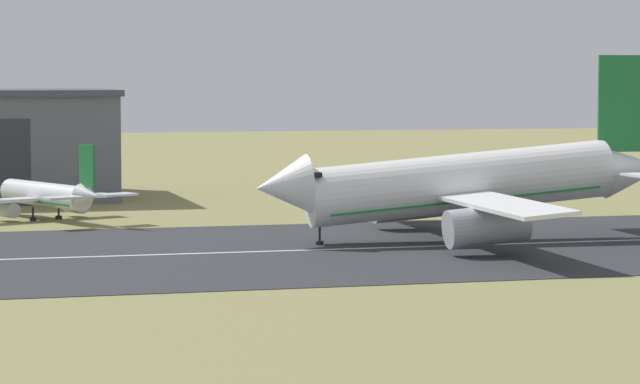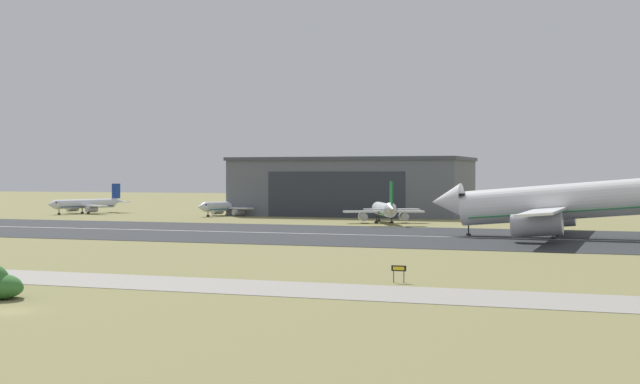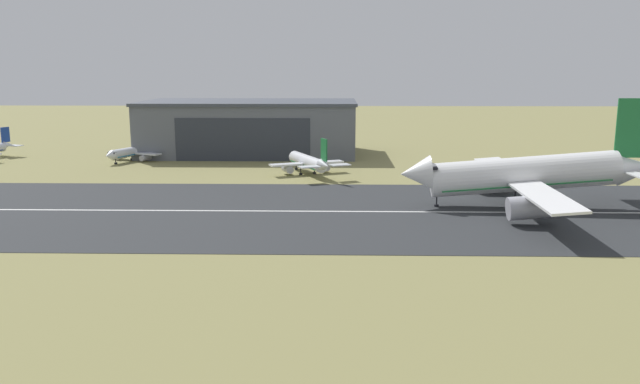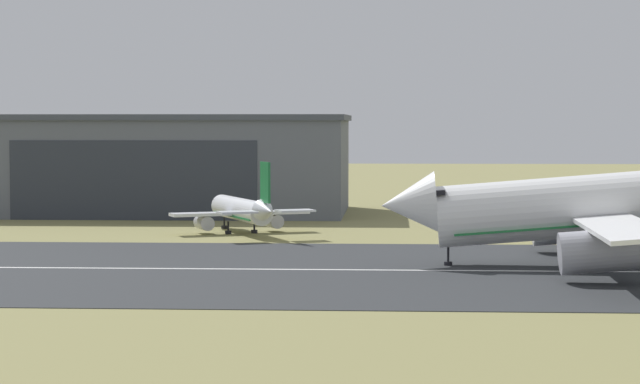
{
  "view_description": "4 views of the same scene",
  "coord_description": "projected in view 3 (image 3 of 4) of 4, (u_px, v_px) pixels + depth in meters",
  "views": [
    {
      "loc": [
        -20.29,
        -50.97,
        17.69
      ],
      "look_at": [
        12.88,
        72.7,
        7.87
      ],
      "focal_mm": 85.0,
      "sensor_mm": 36.0,
      "label": 1
    },
    {
      "loc": [
        47.73,
        -60.07,
        11.2
      ],
      "look_at": [
        2.74,
        69.97,
        8.45
      ],
      "focal_mm": 50.0,
      "sensor_mm": 36.0,
      "label": 2
    },
    {
      "loc": [
        1.58,
        -11.72,
        25.03
      ],
      "look_at": [
        -0.39,
        72.4,
        8.4
      ],
      "focal_mm": 35.0,
      "sensor_mm": 36.0,
      "label": 3
    },
    {
      "loc": [
        14.73,
        -24.8,
        14.43
      ],
      "look_at": [
        8.91,
        76.31,
        8.84
      ],
      "focal_mm": 70.0,
      "sensor_mm": 36.0,
      "label": 4
    }
  ],
  "objects": [
    {
      "name": "runway_centreline",
      "position": [
        325.0,
        211.0,
        111.31
      ],
      "size": [
        456.24,
        0.7,
        0.01
      ],
      "primitive_type": "cube",
      "color": "silver",
      "rests_on": "runway_strip"
    },
    {
      "name": "hangar_building",
      "position": [
        250.0,
        127.0,
        186.34
      ],
      "size": [
        62.92,
        33.23,
        15.77
      ],
      "color": "slate",
      "rests_on": "ground_plane"
    },
    {
      "name": "ground_plane",
      "position": [
        318.0,
        318.0,
        63.85
      ],
      "size": [
        746.93,
        746.93,
        0.0
      ],
      "primitive_type": "plane",
      "color": "olive"
    },
    {
      "name": "airplane_parked_centre",
      "position": [
        308.0,
        162.0,
        149.86
      ],
      "size": [
        19.59,
        24.7,
        9.69
      ],
      "color": "silver",
      "rests_on": "ground_plane"
    },
    {
      "name": "airplane_landing",
      "position": [
        525.0,
        175.0,
        113.31
      ],
      "size": [
        46.87,
        54.87,
        19.97
      ],
      "color": "white",
      "rests_on": "ground_plane"
    },
    {
      "name": "airplane_parked_west",
      "position": [
        136.0,
        151.0,
        173.64
      ],
      "size": [
        17.85,
        23.74,
        8.32
      ],
      "color": "silver",
      "rests_on": "ground_plane"
    },
    {
      "name": "runway_strip",
      "position": [
        325.0,
        211.0,
        111.31
      ],
      "size": [
        506.93,
        53.08,
        0.06
      ],
      "primitive_type": "cube",
      "color": "#2B2D30",
      "rests_on": "ground_plane"
    }
  ]
}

